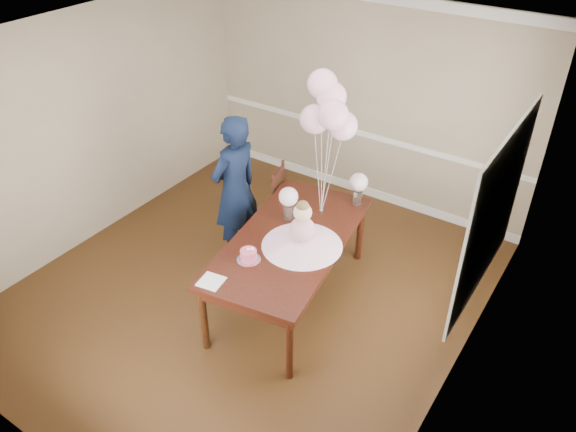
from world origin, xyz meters
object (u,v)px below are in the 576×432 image
(dining_chair_seat, at_px, (293,210))
(woman, at_px, (235,190))
(birthday_cake, at_px, (248,255))
(dining_table_top, at_px, (290,241))

(dining_chair_seat, relative_size, woman, 0.24)
(birthday_cake, bearing_deg, dining_table_top, 75.01)
(birthday_cake, relative_size, dining_chair_seat, 0.38)
(dining_chair_seat, bearing_deg, birthday_cake, -88.07)
(birthday_cake, distance_m, dining_chair_seat, 1.55)
(dining_table_top, distance_m, dining_chair_seat, 1.14)
(dining_table_top, bearing_deg, dining_chair_seat, 112.18)
(dining_chair_seat, bearing_deg, dining_table_top, -73.47)
(birthday_cake, xyz_separation_m, dining_chair_seat, (-0.43, 1.43, -0.43))
(dining_table_top, bearing_deg, birthday_cake, -113.96)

